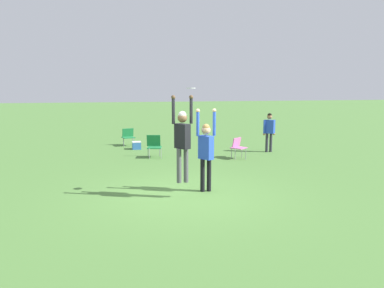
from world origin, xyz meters
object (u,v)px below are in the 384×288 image
at_px(frisbee, 191,88).
at_px(camping_chair_0, 128,136).
at_px(cooler_box, 137,145).
at_px(person_spectator_near, 269,129).
at_px(person_defending, 206,148).
at_px(person_jumping, 182,137).
at_px(camping_chair_2, 154,145).
at_px(camping_chair_1, 238,146).

distance_m(frisbee, camping_chair_0, 9.09).
xyz_separation_m(frisbee, camping_chair_0, (-1.15, 8.71, -2.30)).
distance_m(frisbee, cooler_box, 8.03).
relative_size(person_spectator_near, cooler_box, 4.18).
bearing_deg(cooler_box, person_defending, -80.02).
xyz_separation_m(person_jumping, camping_chair_2, (-0.02, 5.71, -1.07)).
bearing_deg(person_defending, camping_chair_1, 118.60).
bearing_deg(camping_chair_1, person_jumping, 18.45).
xyz_separation_m(person_defending, camping_chair_1, (2.44, 4.28, -0.70)).
xyz_separation_m(person_defending, person_spectator_near, (4.25, 5.37, -0.19)).
xyz_separation_m(person_jumping, camping_chair_0, (-0.87, 8.98, -1.10)).
height_order(frisbee, camping_chair_0, frisbee).
relative_size(person_jumping, frisbee, 9.66).
xyz_separation_m(person_jumping, person_defending, (0.73, 0.45, -0.38)).
height_order(person_jumping, camping_chair_1, person_jumping).
relative_size(person_defending, camping_chair_2, 2.53).
relative_size(person_defending, camping_chair_0, 2.76).
height_order(person_spectator_near, cooler_box, person_spectator_near).
bearing_deg(person_spectator_near, camping_chair_1, -109.43).
bearing_deg(camping_chair_2, frisbee, 105.73).
height_order(camping_chair_0, camping_chair_2, camping_chair_2).
bearing_deg(camping_chair_2, person_jumping, 102.79).
distance_m(person_jumping, person_defending, 0.94).
xyz_separation_m(camping_chair_1, cooler_box, (-3.74, 3.09, -0.32)).
xyz_separation_m(frisbee, camping_chair_2, (-0.30, 5.44, -2.27)).
height_order(camping_chair_1, cooler_box, camping_chair_1).
relative_size(person_defending, cooler_box, 5.55).
height_order(camping_chair_1, camping_chair_2, camping_chair_2).
height_order(frisbee, camping_chair_1, frisbee).
relative_size(camping_chair_1, cooler_box, 1.99).
distance_m(camping_chair_2, person_spectator_near, 5.03).
xyz_separation_m(frisbee, person_spectator_near, (4.70, 5.55, -1.76)).
xyz_separation_m(camping_chair_2, person_spectator_near, (5.00, 0.11, 0.50)).
height_order(person_defending, frisbee, frisbee).
bearing_deg(frisbee, person_jumping, -135.84).
relative_size(camping_chair_0, person_spectator_near, 0.48).
bearing_deg(cooler_box, person_spectator_near, -19.84).
bearing_deg(cooler_box, frisbee, -83.60).
distance_m(person_jumping, camping_chair_0, 9.09).
bearing_deg(frisbee, camping_chair_2, 93.19).
xyz_separation_m(person_jumping, person_spectator_near, (4.97, 5.82, -0.57)).
distance_m(person_defending, camping_chair_1, 4.98).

